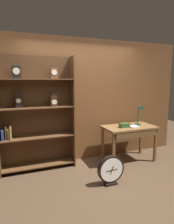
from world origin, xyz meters
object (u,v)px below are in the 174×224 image
at_px(open_repair_manual, 134,127).
at_px(workbench, 130,131).
at_px(round_clock_large, 111,170).
at_px(toolbox_small, 124,125).
at_px(desk_lamp, 141,111).
at_px(bookshelf, 36,115).

bearing_deg(open_repair_manual, workbench, 133.56).
xyz_separation_m(open_repair_manual, round_clock_large, (-0.88, -0.66, -0.52)).
xyz_separation_m(workbench, toolbox_small, (-0.15, -0.02, 0.14)).
height_order(open_repair_manual, round_clock_large, open_repair_manual).
bearing_deg(round_clock_large, open_repair_manual, 36.87).
height_order(workbench, desk_lamp, desk_lamp).
distance_m(bookshelf, open_repair_manual, 2.01).
xyz_separation_m(workbench, desk_lamp, (0.30, 0.05, 0.40)).
distance_m(bookshelf, workbench, 1.97).
distance_m(open_repair_manual, round_clock_large, 1.22).
bearing_deg(round_clock_large, bookshelf, 134.80).
height_order(desk_lamp, round_clock_large, desk_lamp).
xyz_separation_m(toolbox_small, round_clock_large, (-0.69, -0.73, -0.55)).
bearing_deg(open_repair_manual, bookshelf, -177.10).
xyz_separation_m(bookshelf, open_repair_manual, (1.95, -0.41, -0.31)).
bearing_deg(desk_lamp, workbench, -170.70).
bearing_deg(workbench, open_repair_manual, -61.22).
bearing_deg(toolbox_small, bookshelf, 168.90).
distance_m(bookshelf, toolbox_small, 1.80).
xyz_separation_m(bookshelf, desk_lamp, (2.20, -0.28, -0.02)).
bearing_deg(desk_lamp, round_clock_large, -145.03).
bearing_deg(toolbox_small, round_clock_large, -133.32).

